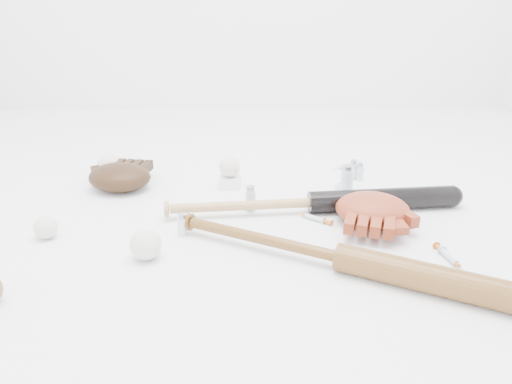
{
  "coord_description": "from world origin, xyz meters",
  "views": [
    {
      "loc": [
        0.02,
        -1.4,
        0.66
      ],
      "look_at": [
        0.04,
        0.06,
        0.06
      ],
      "focal_mm": 35.0,
      "sensor_mm": 36.0,
      "label": 1
    }
  ],
  "objects_px": {
    "pedestal": "(230,182)",
    "glove_dark": "(120,177)",
    "bat_dark": "(312,202)",
    "bat_wood": "(341,257)"
  },
  "relations": [
    {
      "from": "pedestal",
      "to": "glove_dark",
      "type": "bearing_deg",
      "value": -177.57
    },
    {
      "from": "glove_dark",
      "to": "bat_dark",
      "type": "bearing_deg",
      "value": -7.54
    },
    {
      "from": "bat_dark",
      "to": "glove_dark",
      "type": "relative_size",
      "value": 3.73
    },
    {
      "from": "bat_dark",
      "to": "bat_wood",
      "type": "height_order",
      "value": "same"
    },
    {
      "from": "bat_dark",
      "to": "glove_dark",
      "type": "height_order",
      "value": "glove_dark"
    },
    {
      "from": "bat_dark",
      "to": "pedestal",
      "type": "bearing_deg",
      "value": 134.44
    },
    {
      "from": "glove_dark",
      "to": "pedestal",
      "type": "height_order",
      "value": "glove_dark"
    },
    {
      "from": "bat_dark",
      "to": "bat_wood",
      "type": "relative_size",
      "value": 1.0
    },
    {
      "from": "pedestal",
      "to": "bat_wood",
      "type": "bearing_deg",
      "value": -62.35
    },
    {
      "from": "bat_wood",
      "to": "glove_dark",
      "type": "xyz_separation_m",
      "value": [
        -0.68,
        0.55,
        0.01
      ]
    }
  ]
}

